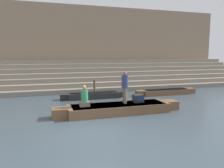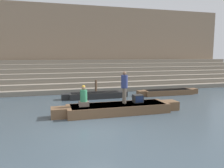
% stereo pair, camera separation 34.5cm
% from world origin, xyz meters
% --- Properties ---
extents(ground_plane, '(120.00, 120.00, 0.00)m').
position_xyz_m(ground_plane, '(0.00, 0.00, 0.00)').
color(ground_plane, '#3D4C56').
extents(ghat_steps, '(36.00, 5.10, 2.55)m').
position_xyz_m(ghat_steps, '(0.00, 11.79, 0.91)').
color(ghat_steps, gray).
rests_on(ghat_steps, ground).
extents(back_wall, '(34.20, 1.28, 7.85)m').
position_xyz_m(back_wall, '(0.00, 14.21, 3.90)').
color(back_wall, '#937A60').
rests_on(back_wall, ground).
extents(rowboat_main, '(6.76, 1.57, 0.48)m').
position_xyz_m(rowboat_main, '(1.84, 2.27, 0.26)').
color(rowboat_main, brown).
rests_on(rowboat_main, ground).
extents(person_standing, '(0.35, 0.35, 1.69)m').
position_xyz_m(person_standing, '(2.21, 2.37, 1.45)').
color(person_standing, '#756656').
rests_on(person_standing, rowboat_main).
extents(person_rowing, '(0.49, 0.38, 1.06)m').
position_xyz_m(person_rowing, '(0.06, 2.29, 0.90)').
color(person_rowing, '#756656').
rests_on(person_rowing, rowboat_main).
extents(tv_set, '(0.51, 0.45, 0.42)m').
position_xyz_m(tv_set, '(2.99, 2.39, 0.69)').
color(tv_set, '#2D2D2D').
rests_on(tv_set, rowboat_main).
extents(moored_boat_shore, '(4.97, 1.03, 0.39)m').
position_xyz_m(moored_boat_shore, '(7.10, 6.39, 0.21)').
color(moored_boat_shore, brown).
rests_on(moored_boat_shore, ground).
extents(moored_boat_distant, '(4.64, 1.03, 0.39)m').
position_xyz_m(moored_boat_distant, '(1.47, 6.55, 0.21)').
color(moored_boat_distant, black).
rests_on(moored_boat_distant, ground).
extents(mooring_post, '(0.17, 0.17, 1.19)m').
position_xyz_m(mooring_post, '(1.68, 7.30, 0.60)').
color(mooring_post, brown).
rests_on(mooring_post, ground).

